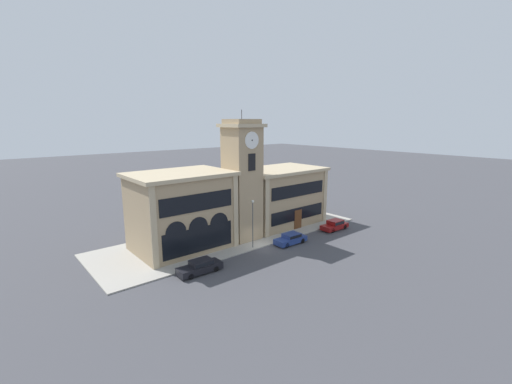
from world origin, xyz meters
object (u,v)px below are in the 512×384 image
street_lamp (253,217)px  parked_car_near (200,266)px  parked_car_mid (291,238)px  parked_car_far (335,225)px

street_lamp → parked_car_near: bearing=-168.0°
parked_car_near → parked_car_mid: size_ratio=1.06×
parked_car_mid → parked_car_far: size_ratio=1.01×
parked_car_far → street_lamp: size_ratio=0.73×
parked_car_mid → parked_car_far: 9.44m
parked_car_near → parked_car_far: parked_car_far is taller
parked_car_mid → street_lamp: bearing=-19.1°
parked_car_mid → parked_car_far: bearing=-178.4°
parked_car_near → street_lamp: size_ratio=0.79×
parked_car_mid → street_lamp: size_ratio=0.74×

